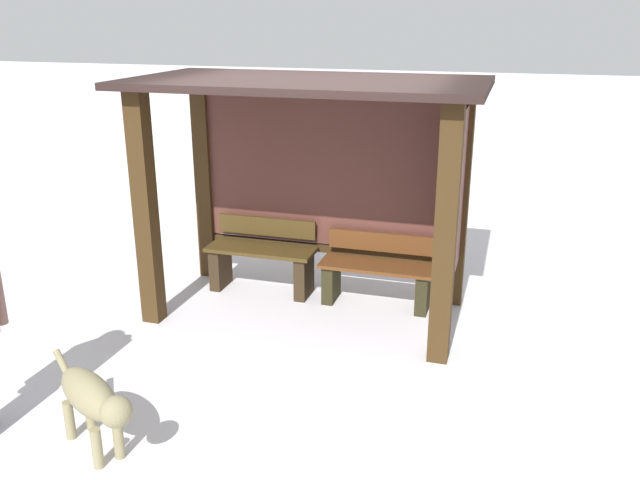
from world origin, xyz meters
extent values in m
plane|color=silver|center=(0.00, 0.00, 0.00)|extent=(60.00, 60.00, 0.00)
cube|color=#3A2612|center=(-1.39, -0.63, 1.12)|extent=(0.18, 0.18, 2.24)
cube|color=#3A2612|center=(1.39, -0.63, 1.12)|extent=(0.18, 0.18, 2.24)
cube|color=#3A2612|center=(-1.39, 0.63, 1.12)|extent=(0.18, 0.18, 2.24)
cube|color=#3A2612|center=(1.39, 0.63, 1.12)|extent=(0.18, 0.18, 2.24)
cube|color=black|center=(0.00, 0.00, 2.27)|extent=(3.25, 1.74, 0.07)
cube|color=brown|center=(0.00, 0.63, 1.29)|extent=(2.60, 0.08, 1.54)
cube|color=#3A2612|center=(0.00, 0.61, 0.46)|extent=(2.60, 0.06, 0.08)
cube|color=brown|center=(1.39, 0.22, 1.29)|extent=(0.08, 0.70, 1.54)
cube|color=#413014|center=(-0.63, 0.33, 0.48)|extent=(1.17, 0.41, 0.04)
cube|color=#413014|center=(-0.63, 0.52, 0.68)|extent=(1.11, 0.04, 0.20)
cube|color=#302215|center=(-0.15, 0.33, 0.23)|extent=(0.12, 0.35, 0.46)
cube|color=#302215|center=(-1.12, 0.33, 0.23)|extent=(0.12, 0.35, 0.46)
cube|color=#583116|center=(0.63, 0.33, 0.43)|extent=(1.17, 0.41, 0.04)
cube|color=#583116|center=(0.63, 0.52, 0.63)|extent=(1.11, 0.04, 0.20)
cube|color=black|center=(1.12, 0.33, 0.21)|extent=(0.12, 0.35, 0.41)
cube|color=black|center=(0.15, 0.33, 0.21)|extent=(0.12, 0.35, 0.41)
ellipsoid|color=#887F5B|center=(-0.74, -2.57, 0.43)|extent=(0.72, 0.56, 0.28)
sphere|color=#887F5B|center=(-0.39, -2.78, 0.49)|extent=(0.21, 0.21, 0.21)
cylinder|color=#887F5B|center=(-1.09, -2.37, 0.47)|extent=(0.24, 0.17, 0.20)
cylinder|color=#887F5B|center=(-0.59, -2.75, 0.15)|extent=(0.07, 0.07, 0.29)
cylinder|color=#887F5B|center=(-0.52, -2.62, 0.15)|extent=(0.07, 0.07, 0.29)
cylinder|color=#887F5B|center=(-0.97, -2.53, 0.15)|extent=(0.07, 0.07, 0.29)
cylinder|color=#887F5B|center=(-0.89, -2.40, 0.15)|extent=(0.07, 0.07, 0.29)
camera|label=1|loc=(1.87, -5.86, 2.86)|focal=37.19mm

